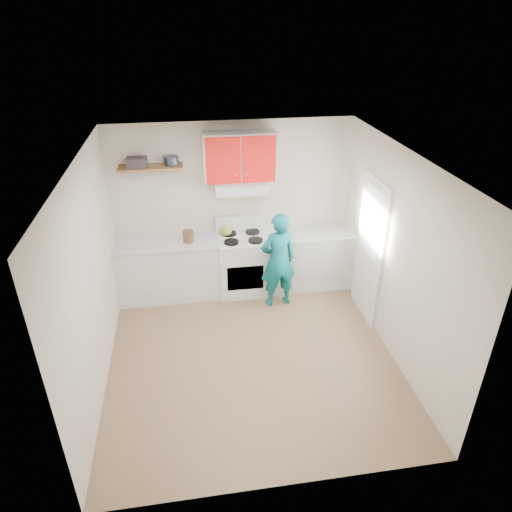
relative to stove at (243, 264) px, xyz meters
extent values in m
plane|color=brown|center=(-0.10, -1.57, -0.46)|extent=(3.80, 3.80, 0.00)
cube|color=white|center=(-0.10, -1.57, 2.14)|extent=(3.60, 3.80, 0.04)
cube|color=beige|center=(-0.10, 0.32, 0.84)|extent=(3.60, 0.04, 2.60)
cube|color=beige|center=(-0.10, -3.47, 0.84)|extent=(3.60, 0.04, 2.60)
cube|color=beige|center=(-1.90, -1.57, 0.84)|extent=(0.04, 3.80, 2.60)
cube|color=beige|center=(1.70, -1.57, 0.84)|extent=(0.04, 3.80, 2.60)
cube|color=white|center=(1.68, -0.88, 0.56)|extent=(0.05, 0.85, 2.05)
cube|color=white|center=(1.65, -0.88, 0.99)|extent=(0.01, 0.55, 0.95)
cube|color=silver|center=(-1.14, 0.02, -0.01)|extent=(1.52, 0.60, 0.90)
cube|color=silver|center=(1.04, 0.02, -0.01)|extent=(1.32, 0.60, 0.90)
cube|color=white|center=(0.00, 0.00, 0.00)|extent=(0.76, 0.65, 0.92)
cube|color=silver|center=(0.00, 0.10, 1.24)|extent=(0.76, 0.44, 0.15)
cube|color=red|center=(0.00, 0.16, 1.66)|extent=(1.02, 0.33, 0.70)
cube|color=brown|center=(-1.25, 0.18, 1.56)|extent=(0.90, 0.30, 0.04)
cube|color=#383137|center=(-1.43, 0.15, 1.65)|extent=(0.28, 0.21, 0.14)
cylinder|color=#333D4C|center=(-0.96, 0.19, 1.64)|extent=(0.23, 0.23, 0.12)
ellipsoid|color=olive|center=(-0.23, 0.13, 0.54)|extent=(0.24, 0.24, 0.16)
cylinder|color=#48341F|center=(-0.80, -0.01, 0.54)|extent=(0.19, 0.19, 0.19)
cube|color=olive|center=(0.91, -0.02, 0.45)|extent=(0.29, 0.21, 0.02)
cube|color=red|center=(1.40, 0.06, 0.44)|extent=(0.35, 0.30, 0.01)
imported|color=#0B666B|center=(0.47, -0.46, 0.28)|extent=(0.59, 0.44, 1.48)
camera|label=1|loc=(-0.76, -6.18, 3.52)|focal=32.19mm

